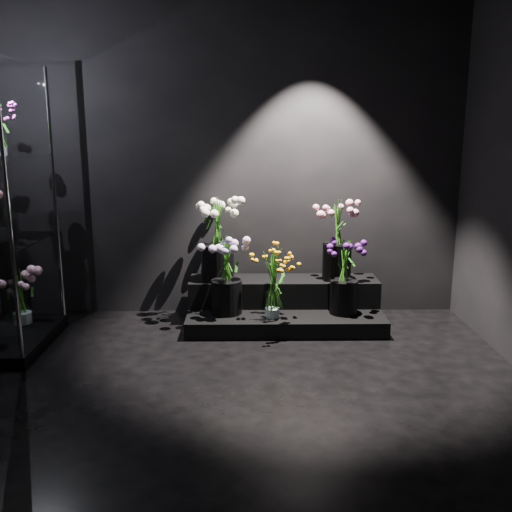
{
  "coord_description": "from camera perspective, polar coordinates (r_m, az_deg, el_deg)",
  "views": [
    {
      "loc": [
        0.14,
        -3.01,
        1.64
      ],
      "look_at": [
        0.19,
        1.2,
        0.69
      ],
      "focal_mm": 40.0,
      "sensor_mm": 36.0,
      "label": 1
    }
  ],
  "objects": [
    {
      "name": "wall_back",
      "position": [
        5.02,
        -2.35,
        9.92
      ],
      "size": [
        4.0,
        0.0,
        4.0
      ],
      "primitive_type": "plane",
      "rotation": [
        1.57,
        0.0,
        0.0
      ],
      "color": "black",
      "rests_on": "floor"
    },
    {
      "name": "floor",
      "position": [
        3.43,
        -3.06,
        -15.91
      ],
      "size": [
        4.0,
        4.0,
        0.0
      ],
      "primitive_type": "plane",
      "color": "black",
      "rests_on": "ground"
    },
    {
      "name": "wall_front",
      "position": [
        1.05,
        -8.24,
        -0.69
      ],
      "size": [
        4.0,
        0.0,
        4.0
      ],
      "primitive_type": "plane",
      "rotation": [
        -1.57,
        0.0,
        0.0
      ],
      "color": "black",
      "rests_on": "floor"
    },
    {
      "name": "bouquet_case_base_pink",
      "position": [
        4.95,
        -22.5,
        -3.6
      ],
      "size": [
        0.41,
        0.41,
        0.45
      ],
      "rotation": [
        0.0,
        0.0,
        0.23
      ],
      "color": "white",
      "rests_on": "display_case"
    },
    {
      "name": "bouquet_purple",
      "position": [
        4.72,
        8.83,
        -1.75
      ],
      "size": [
        0.34,
        0.34,
        0.61
      ],
      "rotation": [
        0.0,
        0.0,
        -0.08
      ],
      "color": "black",
      "rests_on": "display_riser"
    },
    {
      "name": "display_riser",
      "position": [
        4.92,
        2.82,
        -4.95
      ],
      "size": [
        1.63,
        0.72,
        0.36
      ],
      "color": "black",
      "rests_on": "floor"
    },
    {
      "name": "bouquet_lilac",
      "position": [
        4.67,
        -2.99,
        -1.56
      ],
      "size": [
        0.38,
        0.38,
        0.65
      ],
      "rotation": [
        0.0,
        0.0,
        0.16
      ],
      "color": "black",
      "rests_on": "display_riser"
    },
    {
      "name": "bouquet_cream_roses",
      "position": [
        4.84,
        -3.9,
        2.18
      ],
      "size": [
        0.48,
        0.48,
        0.7
      ],
      "rotation": [
        0.0,
        0.0,
        0.23
      ],
      "color": "black",
      "rests_on": "display_riser"
    },
    {
      "name": "bouquet_orange_bells",
      "position": [
        4.57,
        1.71,
        -2.68
      ],
      "size": [
        0.3,
        0.3,
        0.57
      ],
      "rotation": [
        0.0,
        0.0,
        0.13
      ],
      "color": "white",
      "rests_on": "display_riser"
    },
    {
      "name": "bouquet_pink_roses",
      "position": [
        4.9,
        8.16,
        2.12
      ],
      "size": [
        0.46,
        0.46,
        0.69
      ],
      "rotation": [
        0.0,
        0.0,
        0.41
      ],
      "color": "black",
      "rests_on": "display_riser"
    }
  ]
}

